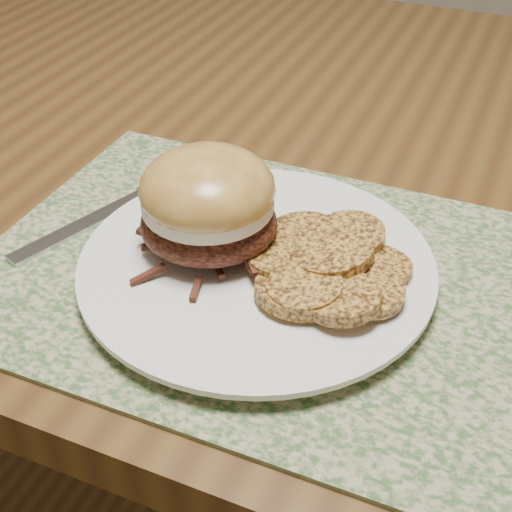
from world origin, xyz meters
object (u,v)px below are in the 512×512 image
Objects in this scene: pork_sandwich at (208,204)px; dinner_plate at (257,268)px; dining_table at (132,151)px; fork at (110,212)px.

dinner_plate is at bearing -22.63° from pork_sandwich.
pork_sandwich is (0.24, -0.26, 0.14)m from dining_table.
fork is (0.13, -0.23, 0.09)m from dining_table.
pork_sandwich reaches higher than fork.
fork is (-0.15, 0.03, -0.01)m from dinner_plate.
fork reaches higher than dining_table.
pork_sandwich is 0.13m from fork.
pork_sandwich reaches higher than dinner_plate.
pork_sandwich is 0.71× the size of fork.
pork_sandwich is at bearing 176.20° from dinner_plate.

